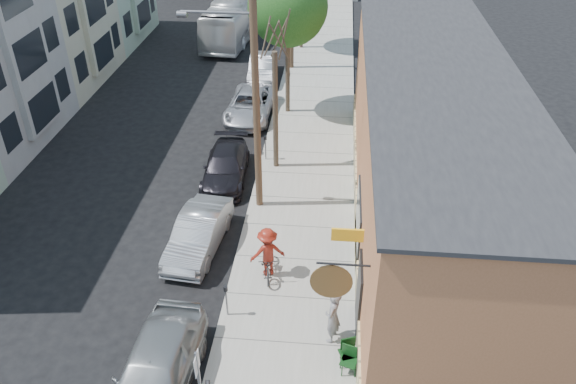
# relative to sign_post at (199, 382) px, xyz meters

# --- Properties ---
(ground) EXTENTS (120.00, 120.00, 0.00)m
(ground) POSITION_rel_sign_post_xyz_m (-2.35, 4.98, -1.83)
(ground) COLOR black
(sidewalk) EXTENTS (4.50, 58.00, 0.15)m
(sidewalk) POSITION_rel_sign_post_xyz_m (1.90, 15.98, -1.76)
(sidewalk) COLOR #A3A197
(sidewalk) RESTS_ON ground
(cafe_building) EXTENTS (6.60, 20.20, 6.61)m
(cafe_building) POSITION_rel_sign_post_xyz_m (6.64, 9.97, 1.47)
(cafe_building) COLOR #B06941
(cafe_building) RESTS_ON ground
(apartment_row) EXTENTS (6.30, 32.00, 9.00)m
(apartment_row) POSITION_rel_sign_post_xyz_m (-14.20, 18.98, 2.67)
(apartment_row) COLOR #A0B99C
(apartment_row) RESTS_ON ground
(sign_post) EXTENTS (0.07, 0.45, 2.80)m
(sign_post) POSITION_rel_sign_post_xyz_m (0.00, 0.00, 0.00)
(sign_post) COLOR slate
(sign_post) RESTS_ON sidewalk
(parking_meter_near) EXTENTS (0.14, 0.14, 1.24)m
(parking_meter_near) POSITION_rel_sign_post_xyz_m (-0.10, 3.98, -0.85)
(parking_meter_near) COLOR slate
(parking_meter_near) RESTS_ON sidewalk
(parking_meter_far) EXTENTS (0.14, 0.14, 1.24)m
(parking_meter_far) POSITION_rel_sign_post_xyz_m (-0.10, 14.13, -0.85)
(parking_meter_far) COLOR slate
(parking_meter_far) RESTS_ON sidewalk
(utility_pole_near) EXTENTS (3.57, 0.28, 10.00)m
(utility_pole_near) POSITION_rel_sign_post_xyz_m (0.04, 10.37, 3.58)
(utility_pole_near) COLOR #503A28
(utility_pole_near) RESTS_ON sidewalk
(tree_bare) EXTENTS (0.24, 0.24, 5.52)m
(tree_bare) POSITION_rel_sign_post_xyz_m (0.45, 13.59, 1.08)
(tree_bare) COLOR #44392C
(tree_bare) RESTS_ON sidewalk
(tree_leafy_mid) EXTENTS (4.06, 4.06, 7.78)m
(tree_leafy_mid) POSITION_rel_sign_post_xyz_m (0.45, 19.54, 4.05)
(tree_leafy_mid) COLOR #44392C
(tree_leafy_mid) RESTS_ON sidewalk
(patio_chair_a) EXTENTS (0.64, 0.64, 0.88)m
(patio_chair_a) POSITION_rel_sign_post_xyz_m (3.80, 2.33, -1.24)
(patio_chair_a) COLOR #0F3614
(patio_chair_a) RESTS_ON sidewalk
(patio_chair_b) EXTENTS (0.63, 0.63, 0.88)m
(patio_chair_b) POSITION_rel_sign_post_xyz_m (3.85, 2.05, -1.24)
(patio_chair_b) COLOR #0F3614
(patio_chair_b) RESTS_ON sidewalk
(patron_grey) EXTENTS (0.63, 0.80, 1.93)m
(patron_grey) POSITION_rel_sign_post_xyz_m (3.33, 3.27, -0.72)
(patron_grey) COLOR gray
(patron_grey) RESTS_ON sidewalk
(cyclist) EXTENTS (1.42, 1.10, 1.93)m
(cyclist) POSITION_rel_sign_post_xyz_m (0.98, 6.11, -0.72)
(cyclist) COLOR maroon
(cyclist) RESTS_ON sidewalk
(cyclist_bike) EXTENTS (0.93, 1.95, 0.99)m
(cyclist_bike) POSITION_rel_sign_post_xyz_m (0.98, 6.11, -1.19)
(cyclist_bike) COLOR black
(cyclist_bike) RESTS_ON sidewalk
(car_0) EXTENTS (2.21, 5.05, 1.69)m
(car_0) POSITION_rel_sign_post_xyz_m (-1.55, 1.00, -0.99)
(car_0) COLOR gray
(car_0) RESTS_ON ground
(car_1) EXTENTS (1.97, 4.50, 1.44)m
(car_1) POSITION_rel_sign_post_xyz_m (-1.81, 7.44, -1.11)
(car_1) COLOR #A9ACB1
(car_1) RESTS_ON ground
(car_2) EXTENTS (2.08, 4.66, 1.33)m
(car_2) POSITION_rel_sign_post_xyz_m (-1.71, 12.41, -1.17)
(car_2) COLOR black
(car_2) RESTS_ON ground
(car_3) EXTENTS (2.54, 5.12, 1.39)m
(car_3) POSITION_rel_sign_post_xyz_m (-1.55, 18.95, -1.14)
(car_3) COLOR #B3B3BB
(car_3) RESTS_ON ground
(car_4) EXTENTS (1.84, 4.65, 1.50)m
(car_4) POSITION_rel_sign_post_xyz_m (-1.55, 24.24, -1.08)
(car_4) COLOR #A4A5AC
(car_4) RESTS_ON ground
(bus) EXTENTS (3.44, 11.22, 3.08)m
(bus) POSITION_rel_sign_post_xyz_m (-4.60, 32.49, -0.29)
(bus) COLOR white
(bus) RESTS_ON ground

